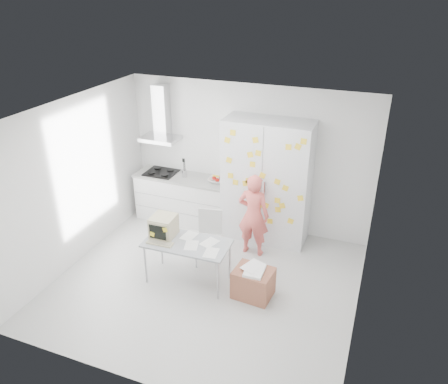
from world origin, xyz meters
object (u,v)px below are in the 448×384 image
(desk, at_px, (172,234))
(chair, at_px, (209,234))
(person, at_px, (253,215))
(cardboard_box, at_px, (253,283))

(desk, bearing_deg, chair, 57.23)
(person, relative_size, desk, 1.12)
(desk, relative_size, chair, 1.43)
(person, relative_size, cardboard_box, 2.47)
(cardboard_box, bearing_deg, chair, 147.85)
(person, distance_m, cardboard_box, 1.25)
(person, distance_m, chair, 0.80)
(desk, xyz_separation_m, chair, (0.36, 0.59, -0.26))
(desk, bearing_deg, cardboard_box, -2.17)
(desk, distance_m, cardboard_box, 1.43)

